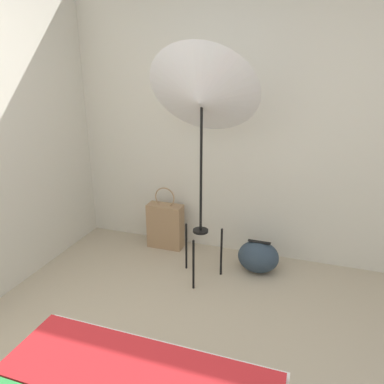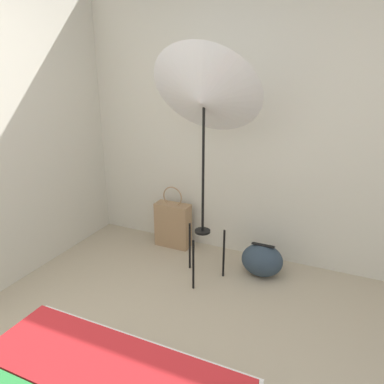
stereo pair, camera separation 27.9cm
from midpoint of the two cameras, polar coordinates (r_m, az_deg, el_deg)
wall_back at (r=3.55m, az=11.80°, el=9.86°), size 8.00×0.05×2.60m
wall_side_left at (r=3.47m, az=-22.73°, el=8.57°), size 0.05×8.00×2.60m
photo_umbrella at (r=2.97m, az=4.60°, el=14.06°), size 0.90×0.67×2.00m
tote_bag at (r=3.92m, az=-0.87°, el=-5.01°), size 0.37×0.16×0.66m
duffel_bag at (r=3.54m, az=12.91°, el=-10.14°), size 0.38×0.30×0.31m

